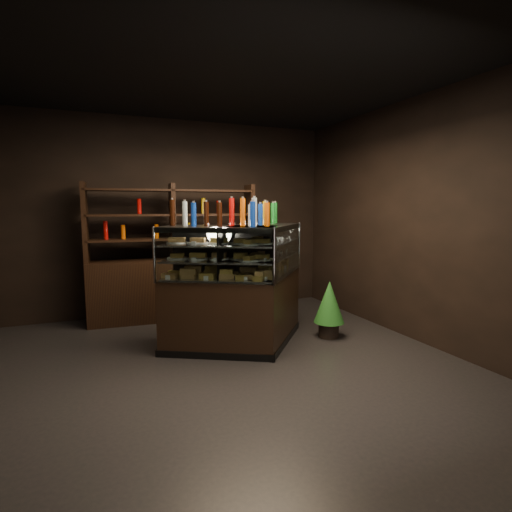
# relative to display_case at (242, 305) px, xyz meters

# --- Properties ---
(ground) EXTENTS (5.00, 5.00, 0.00)m
(ground) POSITION_rel_display_case_xyz_m (-0.42, -0.59, -0.49)
(ground) COLOR black
(ground) RESTS_ON ground
(room_shell) EXTENTS (5.02, 5.02, 3.01)m
(room_shell) POSITION_rel_display_case_xyz_m (-0.42, -0.59, 1.45)
(room_shell) COLOR black
(room_shell) RESTS_ON ground
(display_case) EXTENTS (2.01, 1.46, 1.46)m
(display_case) POSITION_rel_display_case_xyz_m (0.00, 0.00, 0.00)
(display_case) COLOR black
(display_case) RESTS_ON ground
(food_display) EXTENTS (1.64, 1.04, 0.45)m
(food_display) POSITION_rel_display_case_xyz_m (0.00, -0.00, 0.62)
(food_display) COLOR gold
(food_display) RESTS_ON display_case
(bottles_top) EXTENTS (1.47, 0.90, 0.30)m
(bottles_top) POSITION_rel_display_case_xyz_m (-0.00, 0.00, 1.10)
(bottles_top) COLOR #0F38B2
(bottles_top) RESTS_ON display_case
(potted_conifer) EXTENTS (0.39, 0.39, 0.83)m
(potted_conifer) POSITION_rel_display_case_xyz_m (1.14, -0.15, -0.01)
(potted_conifer) COLOR black
(potted_conifer) RESTS_ON ground
(back_shelving) EXTENTS (2.44, 0.58, 2.00)m
(back_shelving) POSITION_rel_display_case_xyz_m (-0.54, 1.46, 0.12)
(back_shelving) COLOR black
(back_shelving) RESTS_ON ground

